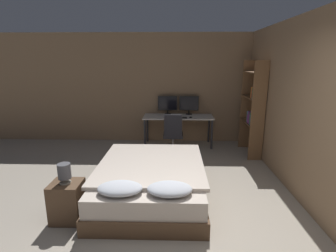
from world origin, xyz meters
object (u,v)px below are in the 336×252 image
object	(u,v)px
office_chair	(173,139)
bed	(151,181)
nightstand	(67,201)
monitor_right	(189,104)
computer_mouse	(191,117)
bookshelf	(254,107)
keyboard	(178,118)
desk	(178,119)
monitor_left	(168,104)
bedside_lamp	(64,172)

from	to	relation	value
office_chair	bed	bearing A→B (deg)	-99.81
nightstand	monitor_right	bearing A→B (deg)	63.16
monitor_right	computer_mouse	bearing A→B (deg)	-86.86
office_chair	nightstand	bearing A→B (deg)	-118.52
nightstand	bookshelf	world-z (taller)	bookshelf
nightstand	bed	bearing A→B (deg)	31.74
computer_mouse	keyboard	bearing A→B (deg)	180.00
desk	monitor_left	size ratio (longest dim) A/B	3.51
monitor_left	keyboard	world-z (taller)	monitor_left
keyboard	office_chair	size ratio (longest dim) A/B	0.43
computer_mouse	bookshelf	xyz separation A→B (m)	(1.31, -0.41, 0.33)
monitor_left	bookshelf	size ratio (longest dim) A/B	0.23
keyboard	desk	bearing A→B (deg)	90.00
bedside_lamp	bookshelf	world-z (taller)	bookshelf
bookshelf	monitor_right	bearing A→B (deg)	147.32
monitor_right	office_chair	world-z (taller)	monitor_right
desk	computer_mouse	bearing A→B (deg)	-37.28
bookshelf	bed	bearing A→B (deg)	-136.62
computer_mouse	desk	bearing A→B (deg)	142.72
bedside_lamp	monitor_left	xyz separation A→B (m)	(1.20, 3.42, 0.32)
nightstand	keyboard	bearing A→B (deg)	63.79
nightstand	keyboard	xyz separation A→B (m)	(1.46, 2.97, 0.48)
nightstand	bedside_lamp	bearing A→B (deg)	0.00
bed	office_chair	world-z (taller)	office_chair
bedside_lamp	monitor_left	bearing A→B (deg)	70.68
desk	monitor_left	distance (m)	0.49
bed	desk	size ratio (longest dim) A/B	1.24
bed	keyboard	distance (m)	2.43
bed	office_chair	bearing A→B (deg)	80.19
bed	bookshelf	world-z (taller)	bookshelf
monitor_left	desk	bearing A→B (deg)	-40.16
computer_mouse	office_chair	xyz separation A→B (m)	(-0.41, -0.49, -0.38)
monitor_left	monitor_right	distance (m)	0.53
monitor_right	bookshelf	world-z (taller)	bookshelf
desk	bookshelf	world-z (taller)	bookshelf
nightstand	computer_mouse	world-z (taller)	computer_mouse
monitor_left	keyboard	bearing A→B (deg)	-59.16
bed	computer_mouse	xyz separation A→B (m)	(0.73, 2.34, 0.49)
bedside_lamp	monitor_right	bearing A→B (deg)	63.16
nightstand	desk	distance (m)	3.54
bedside_lamp	monitor_right	world-z (taller)	monitor_right
keyboard	office_chair	bearing A→B (deg)	-103.32
nightstand	office_chair	distance (m)	2.82
desk	office_chair	bearing A→B (deg)	-99.29
nightstand	bedside_lamp	size ratio (longest dim) A/B	2.03
monitor_right	keyboard	distance (m)	0.58
bed	computer_mouse	size ratio (longest dim) A/B	29.55
desk	monitor_left	xyz separation A→B (m)	(-0.27, 0.22, 0.34)
nightstand	monitor_right	world-z (taller)	monitor_right
bedside_lamp	bookshelf	distance (m)	4.02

